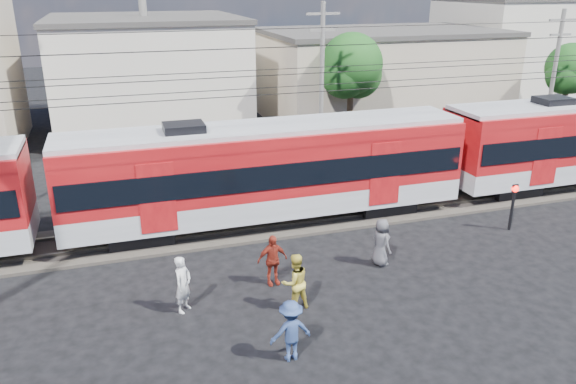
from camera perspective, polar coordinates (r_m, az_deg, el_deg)
name	(u,v)px	position (r m, az deg, el deg)	size (l,w,h in m)	color
ground	(309,337)	(16.37, 2.15, -14.50)	(120.00, 120.00, 0.00)	black
track_bed	(243,225)	(23.06, -4.56, -3.38)	(70.00, 3.40, 0.12)	#2D2823
rail_near	(248,230)	(22.35, -4.13, -3.85)	(70.00, 0.12, 0.12)	#59544C
rail_far	(239,216)	(23.69, -4.99, -2.41)	(70.00, 0.12, 0.12)	#59544C
commuter_train	(272,168)	(22.52, -1.60, 2.46)	(50.30, 3.08, 4.17)	black
building_midwest	(148,72)	(40.07, -14.01, 11.75)	(12.24, 12.24, 7.30)	beige
building_mideast	(381,75)	(41.51, 9.43, 11.66)	(16.32, 10.20, 6.30)	tan
building_east	(510,48)	(52.33, 21.66, 13.44)	(10.20, 10.20, 8.30)	beige
utility_pole_mid	(322,81)	(29.95, 3.44, 11.19)	(1.80, 0.24, 8.50)	slate
utility_pole_east	(554,76)	(36.59, 25.37, 10.60)	(1.80, 0.24, 8.00)	slate
tree_near	(354,68)	(33.96, 6.69, 12.43)	(3.82, 3.64, 6.72)	#382619
tree_far	(571,70)	(41.71, 26.80, 10.98)	(3.36, 3.12, 5.76)	#382619
pedestrian_a	(183,284)	(17.32, -10.63, -9.20)	(0.66, 0.43, 1.80)	silver
pedestrian_b	(295,282)	(17.14, 0.70, -9.12)	(0.88, 0.69, 1.82)	gold
pedestrian_c	(291,331)	(15.07, 0.28, -13.92)	(1.12, 0.64, 1.73)	navy
pedestrian_d	(272,260)	(18.47, -1.61, -6.92)	(1.03, 0.43, 1.75)	maroon
pedestrian_e	(381,242)	(19.95, 9.45, -5.06)	(0.84, 0.55, 1.73)	#49484D
crossing_signal	(514,199)	(23.95, 21.94, -0.62)	(0.28, 0.28, 1.95)	black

